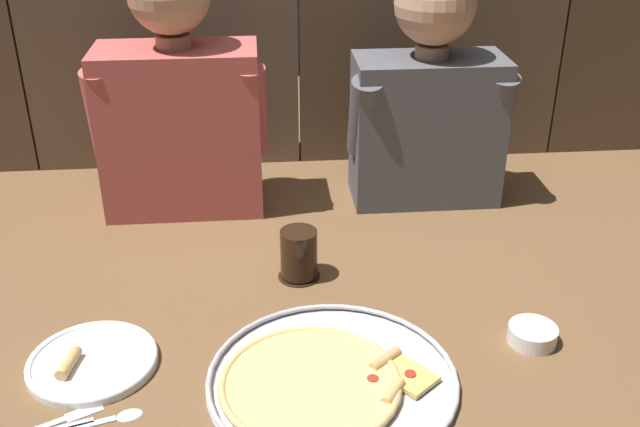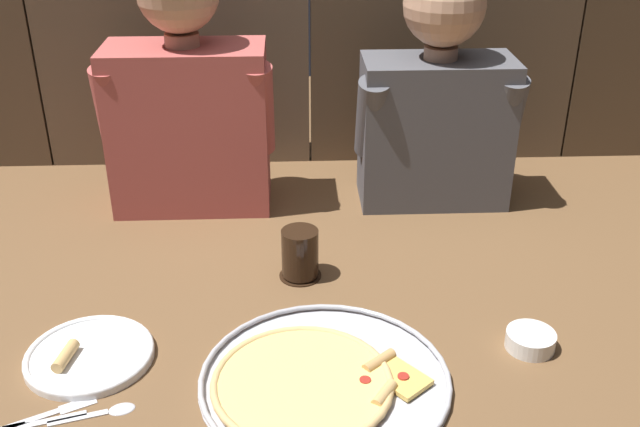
{
  "view_description": "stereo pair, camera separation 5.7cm",
  "coord_description": "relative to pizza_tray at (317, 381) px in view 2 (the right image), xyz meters",
  "views": [
    {
      "loc": [
        -0.11,
        -1.18,
        0.85
      ],
      "look_at": [
        -0.0,
        0.1,
        0.18
      ],
      "focal_mm": 41.41,
      "sensor_mm": 36.0,
      "label": 1
    },
    {
      "loc": [
        -0.06,
        -1.18,
        0.85
      ],
      "look_at": [
        -0.0,
        0.1,
        0.18
      ],
      "focal_mm": 41.41,
      "sensor_mm": 36.0,
      "label": 2
    }
  ],
  "objects": [
    {
      "name": "diner_left",
      "position": [
        -0.28,
        0.71,
        0.29
      ],
      "size": [
        0.42,
        0.2,
        0.63
      ],
      "color": "#AD4C47",
      "rests_on": "ground"
    },
    {
      "name": "dipping_bowl",
      "position": [
        0.4,
        0.09,
        0.01
      ],
      "size": [
        0.09,
        0.09,
        0.03
      ],
      "color": "white",
      "rests_on": "ground"
    },
    {
      "name": "drinking_glass",
      "position": [
        -0.02,
        0.35,
        0.04
      ],
      "size": [
        0.09,
        0.09,
        0.11
      ],
      "color": "black",
      "rests_on": "ground"
    },
    {
      "name": "dinner_plate",
      "position": [
        -0.41,
        0.09,
        -0.0
      ],
      "size": [
        0.23,
        0.23,
        0.03
      ],
      "color": "white",
      "rests_on": "ground"
    },
    {
      "name": "diner_right",
      "position": [
        0.32,
        0.72,
        0.28
      ],
      "size": [
        0.4,
        0.21,
        0.6
      ],
      "color": "#4C4C51",
      "rests_on": "ground"
    },
    {
      "name": "table_fork",
      "position": [
        -0.45,
        -0.07,
        -0.01
      ],
      "size": [
        0.13,
        0.05,
        0.01
      ],
      "color": "silver",
      "rests_on": "ground"
    },
    {
      "name": "table_spoon",
      "position": [
        -0.35,
        -0.05,
        -0.01
      ],
      "size": [
        0.14,
        0.06,
        0.01
      ],
      "color": "silver",
      "rests_on": "ground"
    },
    {
      "name": "pizza_tray",
      "position": [
        0.0,
        0.0,
        0.0
      ],
      "size": [
        0.44,
        0.44,
        0.03
      ],
      "color": "#B2B2B7",
      "rests_on": "ground"
    },
    {
      "name": "table_knife",
      "position": [
        -0.44,
        -0.05,
        -0.01
      ],
      "size": [
        0.15,
        0.08,
        0.01
      ],
      "color": "silver",
      "rests_on": "ground"
    },
    {
      "name": "ground_plane",
      "position": [
        0.02,
        0.19,
        -0.01
      ],
      "size": [
        3.2,
        3.2,
        0.0
      ],
      "primitive_type": "plane",
      "color": "brown"
    }
  ]
}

